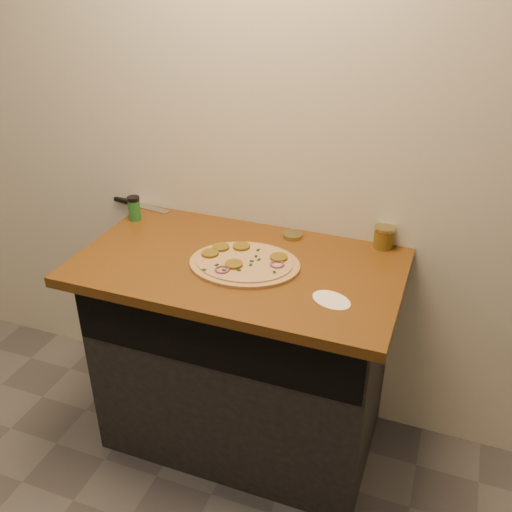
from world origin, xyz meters
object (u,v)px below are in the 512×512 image
at_px(pizza, 244,263).
at_px(spice_shaker, 134,208).
at_px(salsa_jar, 384,237).
at_px(chefs_knife, 136,204).

distance_m(pizza, spice_shaker, 0.61).
xyz_separation_m(salsa_jar, spice_shaker, (-1.03, -0.12, 0.01)).
height_order(pizza, salsa_jar, salsa_jar).
bearing_deg(pizza, spice_shaker, 160.90).
xyz_separation_m(pizza, chefs_knife, (-0.65, 0.33, -0.00)).
relative_size(pizza, spice_shaker, 4.31).
bearing_deg(spice_shaker, pizza, -19.10).
distance_m(pizza, salsa_jar, 0.55).
bearing_deg(chefs_knife, pizza, -26.91).
height_order(salsa_jar, spice_shaker, spice_shaker).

